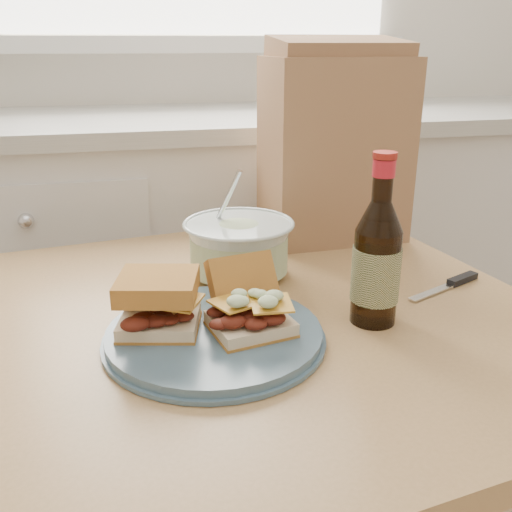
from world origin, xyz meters
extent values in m
cube|color=silver|center=(0.00, 1.70, 0.45)|extent=(2.40, 0.60, 0.90)
cube|color=beige|center=(0.00, 1.70, 0.92)|extent=(2.50, 0.64, 0.04)
cube|color=tan|center=(-0.08, 0.86, 0.71)|extent=(0.99, 0.99, 0.04)
cube|color=tan|center=(-0.52, 1.19, 0.34)|extent=(0.07, 0.07, 0.69)
cube|color=tan|center=(0.25, 1.30, 0.34)|extent=(0.07, 0.07, 0.69)
cylinder|color=#496576|center=(-0.17, 0.78, 0.74)|extent=(0.31, 0.31, 0.02)
cube|color=beige|center=(-0.25, 0.80, 0.76)|extent=(0.13, 0.12, 0.02)
cube|color=gold|center=(-0.25, 0.80, 0.79)|extent=(0.08, 0.08, 0.00)
cube|color=#B1722E|center=(-0.25, 0.80, 0.81)|extent=(0.13, 0.12, 0.03)
cube|color=beige|center=(-0.12, 0.77, 0.76)|extent=(0.12, 0.11, 0.02)
cube|color=gold|center=(-0.12, 0.77, 0.79)|extent=(0.07, 0.07, 0.00)
cube|color=#B1722E|center=(-0.12, 0.83, 0.79)|extent=(0.11, 0.09, 0.09)
cone|color=silver|center=(-0.09, 1.01, 0.78)|extent=(0.19, 0.19, 0.10)
cylinder|color=beige|center=(-0.09, 1.01, 0.77)|extent=(0.18, 0.18, 0.07)
torus|color=silver|center=(-0.09, 1.01, 0.83)|extent=(0.20, 0.20, 0.01)
cylinder|color=silver|center=(-0.11, 1.04, 0.86)|extent=(0.05, 0.07, 0.13)
cylinder|color=black|center=(0.07, 0.79, 0.80)|extent=(0.07, 0.07, 0.14)
cone|color=black|center=(0.07, 0.79, 0.89)|extent=(0.07, 0.07, 0.04)
cylinder|color=black|center=(0.07, 0.79, 0.95)|extent=(0.03, 0.03, 0.06)
cylinder|color=red|center=(0.07, 0.79, 0.96)|extent=(0.03, 0.03, 0.02)
cylinder|color=maroon|center=(0.07, 0.79, 0.98)|extent=(0.03, 0.03, 0.01)
cylinder|color=#2B371B|center=(0.07, 0.79, 0.80)|extent=(0.07, 0.07, 0.08)
cube|color=silver|center=(0.22, 0.86, 0.73)|extent=(0.12, 0.06, 0.00)
cube|color=black|center=(0.29, 0.89, 0.73)|extent=(0.07, 0.04, 0.01)
cube|color=#A3734F|center=(0.16, 1.20, 0.91)|extent=(0.29, 0.20, 0.37)
camera|label=1|loc=(-0.28, 0.07, 1.13)|focal=40.00mm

